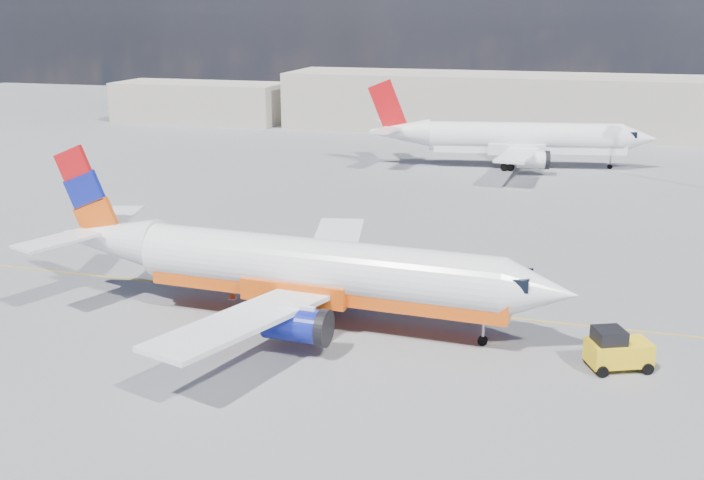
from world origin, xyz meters
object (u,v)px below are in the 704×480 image
(main_jet, at_px, (301,269))
(traffic_cone, at_px, (232,295))
(gse_tug, at_px, (617,350))
(second_jet, at_px, (515,139))

(main_jet, height_order, traffic_cone, main_jet)
(gse_tug, bearing_deg, second_jet, 76.68)
(gse_tug, bearing_deg, main_jet, 151.25)
(main_jet, xyz_separation_m, gse_tug, (16.81, -1.54, -2.12))
(second_jet, distance_m, gse_tug, 51.14)
(main_jet, distance_m, gse_tug, 17.01)
(main_jet, relative_size, gse_tug, 9.14)
(traffic_cone, bearing_deg, main_jet, -22.27)
(second_jet, xyz_separation_m, gse_tug, (9.04, -50.28, -2.18))
(gse_tug, xyz_separation_m, traffic_cone, (-22.04, 3.69, -0.73))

